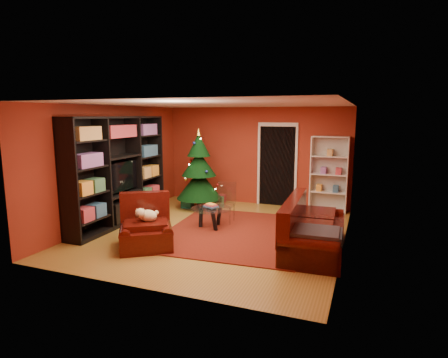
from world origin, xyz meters
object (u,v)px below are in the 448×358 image
at_px(media_unit, 119,171).
at_px(armchair, 146,227).
at_px(gift_box_green, 219,202).
at_px(dog, 148,216).
at_px(coffee_table, 211,218).
at_px(acrylic_chair, 225,205).
at_px(gift_box_red, 220,199).
at_px(gift_box_teal, 187,202).
at_px(sofa, 315,225).
at_px(white_bookshelf, 329,174).
at_px(rug, 236,232).
at_px(christmas_tree, 199,170).

height_order(media_unit, armchair, media_unit).
height_order(gift_box_green, dog, dog).
bearing_deg(coffee_table, acrylic_chair, 74.90).
bearing_deg(gift_box_red, gift_box_teal, -126.19).
bearing_deg(coffee_table, sofa, -13.54).
distance_m(white_bookshelf, coffee_table, 3.28).
bearing_deg(acrylic_chair, armchair, -115.49).
bearing_deg(acrylic_chair, sofa, -29.91).
height_order(rug, white_bookshelf, white_bookshelf).
distance_m(dog, acrylic_chair, 2.07).
bearing_deg(acrylic_chair, media_unit, -163.89).
height_order(rug, acrylic_chair, acrylic_chair).
bearing_deg(gift_box_green, armchair, -91.13).
bearing_deg(gift_box_teal, armchair, -77.42).
bearing_deg(armchair, gift_box_green, 54.88).
xyz_separation_m(white_bookshelf, dog, (-2.79, -3.82, -0.36)).
bearing_deg(gift_box_teal, gift_box_green, 30.10).
bearing_deg(dog, gift_box_teal, 69.14).
bearing_deg(gift_box_red, sofa, -43.63).
bearing_deg(rug, christmas_tree, 134.22).
distance_m(christmas_tree, white_bookshelf, 3.27).
height_order(white_bookshelf, sofa, white_bookshelf).
relative_size(rug, armchair, 3.28).
relative_size(gift_box_teal, white_bookshelf, 0.14).
xyz_separation_m(rug, gift_box_teal, (-1.90, 1.55, 0.13)).
distance_m(armchair, dog, 0.20).
xyz_separation_m(media_unit, white_bookshelf, (4.22, 2.73, -0.24)).
distance_m(gift_box_red, dog, 3.75).
bearing_deg(white_bookshelf, sofa, -86.94).
bearing_deg(acrylic_chair, gift_box_teal, 140.94).
bearing_deg(sofa, rug, 72.77).
xyz_separation_m(rug, gift_box_red, (-1.30, 2.37, 0.10)).
distance_m(gift_box_green, gift_box_red, 0.42).
relative_size(media_unit, gift_box_red, 13.69).
bearing_deg(acrylic_chair, gift_box_red, 109.98).
bearing_deg(dog, gift_box_green, 55.09).
bearing_deg(dog, armchair, -135.00).
relative_size(white_bookshelf, sofa, 0.89).
distance_m(gift_box_teal, gift_box_red, 1.02).
height_order(gift_box_green, gift_box_red, gift_box_green).
bearing_deg(gift_box_green, media_unit, -123.80).
xyz_separation_m(media_unit, sofa, (4.29, -0.17, -0.72)).
relative_size(christmas_tree, coffee_table, 2.43).
bearing_deg(white_bookshelf, gift_box_green, -167.94).
height_order(christmas_tree, white_bookshelf, christmas_tree).
bearing_deg(gift_box_teal, rug, -39.16).
bearing_deg(coffee_table, gift_box_green, 107.02).
height_order(christmas_tree, gift_box_red, christmas_tree).
relative_size(gift_box_red, sofa, 0.10).
bearing_deg(rug, gift_box_red, 118.72).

